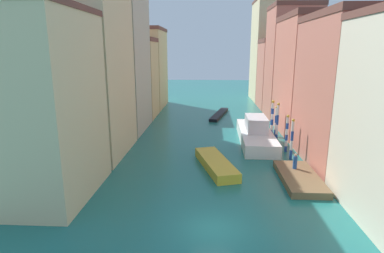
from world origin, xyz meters
TOP-DOWN VIEW (x-y plane):
  - ground_plane at (0.00, 24.50)m, footprint 154.00×154.00m
  - building_left_0 at (-12.76, 4.30)m, footprint 7.30×9.30m
  - building_left_1 at (-12.76, 14.35)m, footprint 7.30×10.19m
  - building_left_2 at (-12.76, 24.83)m, footprint 7.30×10.19m
  - building_left_3 at (-12.76, 33.81)m, footprint 7.30×7.33m
  - building_left_4 at (-12.76, 43.48)m, footprint 7.30×11.26m
  - building_right_1 at (12.76, 12.95)m, footprint 7.30×12.00m
  - building_right_2 at (12.76, 24.89)m, footprint 7.30×11.74m
  - building_right_3 at (12.76, 35.07)m, footprint 7.30×8.13m
  - building_right_4 at (12.76, 43.61)m, footprint 7.30×8.44m
  - building_right_5 at (12.76, 53.87)m, footprint 7.30×11.85m
  - waterfront_dock at (7.35, 7.81)m, footprint 3.05×7.04m
  - person_on_dock at (7.31, 9.26)m, footprint 0.36×0.36m
  - mooring_pole_0 at (7.98, 13.33)m, footprint 0.30×0.30m
  - mooring_pole_1 at (8.06, 15.83)m, footprint 0.32×0.32m
  - mooring_pole_2 at (7.63, 18.87)m, footprint 0.32×0.32m
  - mooring_pole_3 at (8.10, 21.90)m, footprint 0.30×0.30m
  - mooring_pole_4 at (7.76, 22.56)m, footprint 0.39×0.39m
  - vaporetto_white at (5.28, 19.50)m, footprint 3.89×13.00m
  - gondola_black at (1.37, 34.94)m, footprint 3.55×10.53m
  - motorboat_0 at (0.32, 10.41)m, footprint 4.20×8.14m

SIDE VIEW (x-z plane):
  - ground_plane at x=0.00m, z-range 0.00..0.00m
  - gondola_black at x=1.37m, z-range 0.00..0.47m
  - waterfront_dock at x=7.35m, z-range 0.00..0.56m
  - motorboat_0 at x=0.32m, z-range 0.00..0.86m
  - vaporetto_white at x=5.28m, z-range -0.52..2.59m
  - person_on_dock at x=7.31m, z-range 0.51..1.89m
  - mooring_pole_3 at x=8.10m, z-range 0.05..4.04m
  - mooring_pole_1 at x=8.06m, z-range 0.05..4.17m
  - mooring_pole_0 at x=7.98m, z-range 0.05..4.27m
  - mooring_pole_4 at x=7.76m, z-range 0.06..4.70m
  - mooring_pole_2 at x=7.63m, z-range 0.05..4.96m
  - building_left_3 at x=-12.76m, z-range 0.01..12.78m
  - building_right_4 at x=12.76m, z-range 0.01..12.90m
  - building_left_0 at x=-12.76m, z-range 0.01..13.90m
  - building_right_1 at x=12.76m, z-range 0.01..14.25m
  - building_left_4 at x=-12.76m, z-range 0.01..14.95m
  - building_right_2 at x=12.76m, z-range 0.01..15.34m
  - building_right_3 at x=12.76m, z-range 0.01..17.78m
  - building_left_1 at x=-12.76m, z-range 0.01..19.67m
  - building_left_2 at x=-12.76m, z-range 0.01..19.71m
  - building_right_5 at x=12.76m, z-range 0.01..21.33m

